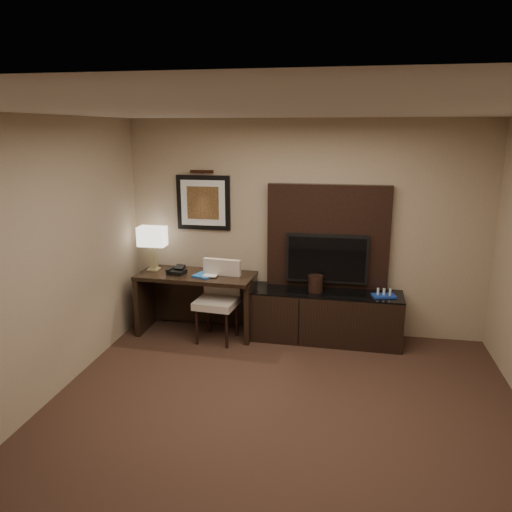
% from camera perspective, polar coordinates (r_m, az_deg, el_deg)
% --- Properties ---
extents(floor, '(4.50, 5.00, 0.01)m').
position_cam_1_polar(floor, '(4.51, 2.08, -20.50)').
color(floor, '#331F17').
rests_on(floor, ground).
extents(ceiling, '(4.50, 5.00, 0.01)m').
position_cam_1_polar(ceiling, '(3.70, 2.47, 16.34)').
color(ceiling, silver).
rests_on(ceiling, wall_back).
extents(wall_back, '(4.50, 0.01, 2.70)m').
position_cam_1_polar(wall_back, '(6.31, 5.53, 3.11)').
color(wall_back, tan).
rests_on(wall_back, floor).
extents(wall_left, '(0.01, 5.00, 2.70)m').
position_cam_1_polar(wall_left, '(4.75, -25.69, -1.99)').
color(wall_left, tan).
rests_on(wall_left, floor).
extents(desk, '(1.50, 0.71, 0.79)m').
position_cam_1_polar(desk, '(6.48, -6.76, -5.40)').
color(desk, black).
rests_on(desk, floor).
extents(credenza, '(1.86, 0.56, 0.64)m').
position_cam_1_polar(credenza, '(6.28, 7.93, -6.81)').
color(credenza, black).
rests_on(credenza, floor).
extents(tv_wall_panel, '(1.50, 0.12, 1.30)m').
position_cam_1_polar(tv_wall_panel, '(6.25, 8.21, 2.17)').
color(tv_wall_panel, black).
rests_on(tv_wall_panel, wall_back).
extents(tv, '(1.00, 0.08, 0.60)m').
position_cam_1_polar(tv, '(6.20, 8.09, -0.28)').
color(tv, black).
rests_on(tv, tv_wall_panel).
extents(artwork, '(0.70, 0.04, 0.70)m').
position_cam_1_polar(artwork, '(6.47, -6.02, 6.08)').
color(artwork, black).
rests_on(artwork, wall_back).
extents(picture_light, '(0.04, 0.04, 0.30)m').
position_cam_1_polar(picture_light, '(6.39, -6.21, 9.58)').
color(picture_light, '#3B1E12').
rests_on(picture_light, wall_back).
extents(desk_chair, '(0.54, 0.60, 1.01)m').
position_cam_1_polar(desk_chair, '(6.18, -4.51, -5.25)').
color(desk_chair, beige).
rests_on(desk_chair, floor).
extents(table_lamp, '(0.40, 0.26, 0.60)m').
position_cam_1_polar(table_lamp, '(6.56, -11.72, 0.97)').
color(table_lamp, '#9B9060').
rests_on(table_lamp, desk).
extents(desk_phone, '(0.23, 0.21, 0.10)m').
position_cam_1_polar(desk_phone, '(6.38, -9.04, -1.59)').
color(desk_phone, black).
rests_on(desk_phone, desk).
extents(blue_folder, '(0.31, 0.36, 0.02)m').
position_cam_1_polar(blue_folder, '(6.29, -5.79, -2.12)').
color(blue_folder, '#1B58B1').
rests_on(blue_folder, desk).
extents(book, '(0.18, 0.03, 0.24)m').
position_cam_1_polar(book, '(6.26, -5.96, -1.16)').
color(book, tan).
rests_on(book, desk).
extents(ice_bucket, '(0.20, 0.20, 0.20)m').
position_cam_1_polar(ice_bucket, '(6.14, 6.82, -3.14)').
color(ice_bucket, black).
rests_on(ice_bucket, credenza).
extents(minibar_tray, '(0.30, 0.22, 0.10)m').
position_cam_1_polar(minibar_tray, '(6.12, 14.42, -4.07)').
color(minibar_tray, navy).
rests_on(minibar_tray, credenza).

